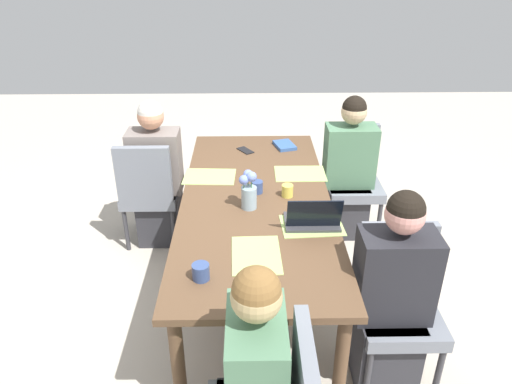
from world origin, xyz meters
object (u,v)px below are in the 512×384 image
person_near_left_far (348,175)px  book_red_cover (262,293)px  chair_far_left_near (149,188)px  book_blue_cover (285,145)px  flower_vase (249,191)px  person_near_left_mid (391,302)px  chair_near_left_far (353,174)px  coffee_mug_centre_left (201,272)px  chair_near_left_mid (397,296)px  coffee_mug_near_right (257,187)px  dining_table (256,209)px  coffee_mug_near_left (287,191)px  phone_black (245,150)px  laptop_near_left_mid (312,219)px  person_far_left_near (157,181)px

person_near_left_far → book_red_cover: person_near_left_far is taller
chair_far_left_near → book_blue_cover: (0.21, -1.09, 0.27)m
chair_far_left_near → flower_vase: size_ratio=3.61×
person_near_left_mid → book_blue_cover: 1.71m
chair_near_left_far → coffee_mug_centre_left: size_ratio=10.33×
person_near_left_mid → book_red_cover: (-0.21, 0.70, 0.25)m
chair_far_left_near → coffee_mug_centre_left: (-1.49, -0.55, 0.30)m
chair_near_left_mid → coffee_mug_near_right: 1.12m
person_near_left_mid → book_blue_cover: person_near_left_mid is taller
book_red_cover → dining_table: bearing=-11.3°
flower_vase → coffee_mug_near_left: 0.30m
person_near_left_mid → coffee_mug_near_left: bearing=33.0°
coffee_mug_near_right → phone_black: size_ratio=0.54×
chair_far_left_near → person_near_left_far: bearing=-84.5°
dining_table → flower_vase: size_ratio=9.01×
chair_near_left_mid → laptop_near_left_mid: 0.63m
chair_far_left_near → chair_near_left_mid: (-1.34, -1.61, 0.00)m
person_near_left_mid → coffee_mug_centre_left: size_ratio=13.72×
person_near_left_far → phone_black: 0.88m
person_near_left_far → phone_black: bearing=91.5°
chair_near_left_mid → person_near_left_far: 1.49m
chair_near_left_far → laptop_near_left_mid: laptop_near_left_mid is taller
phone_black → chair_near_left_mid: bearing=175.6°
coffee_mug_near_right → book_blue_cover: size_ratio=0.41×
laptop_near_left_mid → book_blue_cover: laptop_near_left_mid is taller
chair_near_left_mid → coffee_mug_centre_left: bearing=98.4°
chair_near_left_mid → person_near_left_mid: bearing=141.2°
person_near_left_mid → phone_black: bearing=26.9°
coffee_mug_centre_left → phone_black: 1.64m
laptop_near_left_mid → coffee_mug_centre_left: bearing=128.6°
chair_near_left_far → coffee_mug_near_right: 1.19m
coffee_mug_centre_left → coffee_mug_near_right: bearing=-17.8°
person_far_left_near → flower_vase: 1.18m
person_near_left_far → person_far_left_near: bearing=93.0°
laptop_near_left_mid → person_near_left_far: bearing=-21.1°
chair_far_left_near → person_far_left_near: person_far_left_near is taller
person_far_left_near → flower_vase: person_far_left_near is taller
chair_near_left_mid → person_far_left_near: bearing=47.7°
chair_near_left_mid → book_red_cover: 0.86m
person_near_left_mid → laptop_near_left_mid: bearing=43.6°
person_far_left_near → chair_near_left_mid: 2.10m
book_red_cover → phone_black: bearing=-9.2°
book_red_cover → book_blue_cover: same height
dining_table → laptop_near_left_mid: size_ratio=7.01×
dining_table → person_near_left_far: size_ratio=1.88×
laptop_near_left_mid → coffee_mug_near_right: 0.53m
book_blue_cover → phone_black: 0.33m
person_far_left_near → coffee_mug_centre_left: (-1.57, -0.49, 0.27)m
coffee_mug_centre_left → book_red_cover: coffee_mug_centre_left is taller
person_far_left_near → book_red_cover: size_ratio=5.97×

